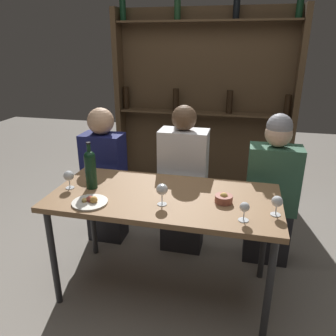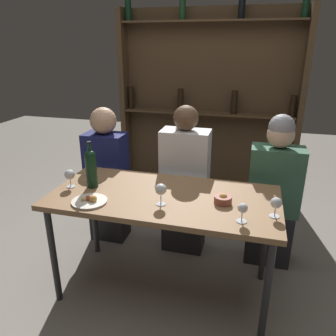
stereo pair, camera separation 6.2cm
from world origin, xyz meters
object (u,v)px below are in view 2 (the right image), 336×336
Objects in this scene: seated_person_left at (107,178)px; seated_person_right at (273,195)px; wine_glass_2 at (243,209)px; wine_glass_3 at (70,175)px; snack_bowl at (223,199)px; wine_glass_0 at (161,190)px; food_plate_0 at (90,200)px; wine_glass_1 at (276,204)px; seated_person_center at (185,185)px; wine_bottle at (91,167)px.

seated_person_left is 0.99× the size of seated_person_right.
wine_glass_2 is 0.90× the size of wine_glass_3.
snack_bowl is 1.22m from seated_person_left.
wine_glass_0 is 0.62× the size of food_plate_0.
snack_bowl is (-0.31, 0.09, -0.06)m from wine_glass_1.
seated_person_center is (0.44, 0.78, -0.18)m from food_plate_0.
food_plate_0 is at bearing -71.90° from seated_person_left.
wine_glass_0 is 1.23× the size of wine_glass_2.
wine_bottle is 2.95× the size of snack_bowl.
wine_glass_3 reaches higher than wine_glass_1.
seated_person_center is at bearing 46.38° from wine_bottle.
seated_person_left is at bearing 146.79° from wine_glass_2.
wine_glass_2 is (1.02, -0.22, -0.07)m from wine_bottle.
snack_bowl is at bearing -28.56° from seated_person_left.
wine_glass_3 is 1.05m from snack_bowl.
seated_person_left is 0.70m from seated_person_center.
wine_glass_0 is 0.67m from wine_glass_1.
seated_person_right reaches higher than wine_bottle.
wine_glass_0 reaches higher than wine_glass_2.
seated_person_center is (-0.67, 0.67, -0.25)m from wine_glass_1.
seated_person_center reaches higher than wine_glass_3.
seated_person_center reaches higher than food_plate_0.
wine_bottle is 0.27× the size of seated_person_left.
wine_bottle is at bearing 174.86° from wine_glass_1.
food_plate_0 is at bearing -37.02° from wine_glass_3.
wine_glass_1 is at bearing 31.02° from wine_glass_2.
wine_bottle is 0.91m from snack_bowl.
seated_person_center is at bearing -180.00° from seated_person_right.
food_plate_0 is (0.24, -0.18, -0.07)m from wine_glass_3.
wine_glass_1 is at bearing -44.91° from seated_person_center.
wine_glass_2 is at bearing -148.98° from wine_glass_1.
food_plate_0 is at bearing -174.32° from wine_glass_1.
snack_bowl is 0.09× the size of seated_person_center.
seated_person_center is at bearing 122.29° from wine_glass_2.
seated_person_center is at bearing 135.09° from wine_glass_1.
seated_person_right is at bearing 23.42° from wine_glass_3.
wine_glass_2 is 0.93m from food_plate_0.
wine_glass_1 is 0.54× the size of food_plate_0.
wine_glass_1 is 0.10× the size of seated_person_left.
seated_person_left is at bearing 108.10° from food_plate_0.
seated_person_right is (0.03, 0.67, -0.25)m from wine_glass_1.
snack_bowl is at bearing -57.68° from seated_person_center.
snack_bowl is 0.71m from seated_person_center.
wine_glass_1 is 1.06× the size of wine_glass_2.
seated_person_center is (-0.37, 0.58, -0.20)m from snack_bowl.
seated_person_center is (0.00, 0.69, -0.27)m from wine_glass_0.
wine_glass_0 is 0.50m from wine_glass_2.
snack_bowl is (-0.13, 0.20, -0.05)m from wine_glass_2.
seated_person_center reaches higher than wine_bottle.
seated_person_center is at bearing -0.00° from seated_person_left.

